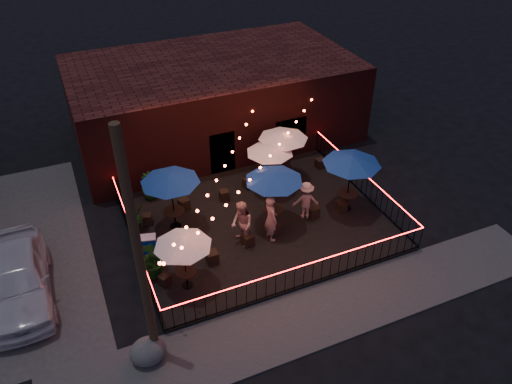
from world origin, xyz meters
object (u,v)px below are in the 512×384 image
(cafe_table_2, at_px, (274,177))
(cooler, at_px, (149,244))
(utility_pole, at_px, (139,259))
(cafe_table_3, at_px, (270,150))
(cafe_table_4, at_px, (352,161))
(cafe_table_1, at_px, (170,179))
(cafe_table_5, at_px, (283,136))
(boulder, at_px, (148,351))
(cafe_table_0, at_px, (183,243))

(cafe_table_2, xyz_separation_m, cooler, (-5.00, 0.34, -1.92))
(utility_pole, distance_m, cafe_table_3, 9.52)
(cafe_table_4, bearing_deg, utility_pole, -157.10)
(utility_pole, xyz_separation_m, cafe_table_2, (5.90, 4.15, -1.56))
(cafe_table_1, relative_size, cafe_table_4, 1.16)
(cafe_table_5, height_order, boulder, cafe_table_5)
(cafe_table_0, distance_m, cafe_table_5, 7.67)
(cafe_table_5, bearing_deg, cooler, -159.53)
(cafe_table_5, distance_m, cooler, 7.48)
(utility_pole, height_order, cafe_table_2, utility_pole)
(utility_pole, relative_size, cafe_table_4, 3.05)
(cooler, bearing_deg, utility_pole, -86.85)
(cafe_table_2, xyz_separation_m, cafe_table_5, (1.79, 2.88, -0.07))
(cafe_table_3, height_order, boulder, cafe_table_3)
(cafe_table_2, bearing_deg, cafe_table_3, 69.04)
(cafe_table_3, xyz_separation_m, cooler, (-5.87, -1.94, -1.67))
(cafe_table_4, xyz_separation_m, cooler, (-8.28, 0.62, -2.01))
(cafe_table_0, xyz_separation_m, cafe_table_4, (7.49, 1.61, 0.41))
(cafe_table_0, bearing_deg, cafe_table_4, 12.16)
(utility_pole, relative_size, cooler, 10.68)
(cafe_table_4, relative_size, cafe_table_5, 0.94)
(cooler, relative_size, boulder, 0.75)
(cafe_table_0, bearing_deg, utility_pole, -126.72)
(cafe_table_0, bearing_deg, cafe_table_1, 80.97)
(cafe_table_1, relative_size, cafe_table_2, 1.21)
(cafe_table_2, relative_size, cooler, 3.36)
(utility_pole, height_order, cafe_table_4, utility_pole)
(cafe_table_0, height_order, cafe_table_5, cafe_table_5)
(boulder, bearing_deg, cafe_table_3, 42.91)
(utility_pole, height_order, cafe_table_3, utility_pole)
(cafe_table_4, height_order, boulder, cafe_table_4)
(cafe_table_5, bearing_deg, cafe_table_0, -141.52)
(cafe_table_3, relative_size, cafe_table_5, 0.80)
(cafe_table_0, height_order, cooler, cafe_table_0)
(cafe_table_0, relative_size, cafe_table_4, 0.83)
(cafe_table_0, xyz_separation_m, cafe_table_5, (6.00, 4.77, 0.24))
(cafe_table_1, bearing_deg, cafe_table_2, -21.46)
(cafe_table_2, bearing_deg, cooler, 176.05)
(utility_pole, distance_m, cafe_table_1, 6.22)
(utility_pole, height_order, cafe_table_0, utility_pole)
(utility_pole, relative_size, cafe_table_3, 3.56)
(cafe_table_0, bearing_deg, cafe_table_5, 38.48)
(cafe_table_1, height_order, boulder, cafe_table_1)
(utility_pole, xyz_separation_m, cafe_table_5, (7.69, 7.03, -1.63))
(utility_pole, relative_size, boulder, 8.04)
(cafe_table_0, relative_size, cafe_table_5, 0.78)
(cafe_table_4, relative_size, boulder, 2.63)
(cooler, bearing_deg, cafe_table_1, 54.33)
(boulder, bearing_deg, cooler, 75.89)
(cafe_table_3, xyz_separation_m, cafe_table_5, (0.92, 0.59, 0.17))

